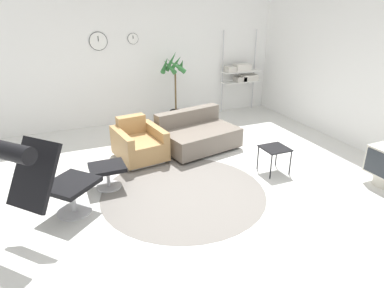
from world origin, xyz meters
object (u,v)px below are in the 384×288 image
at_px(lounge_chair, 45,175).
at_px(ottoman, 107,171).
at_px(couch_low, 197,135).
at_px(side_table, 275,150).
at_px(shelf_unit, 242,74).
at_px(potted_plant, 175,90).
at_px(armchair_red, 139,145).

xyz_separation_m(lounge_chair, ottoman, (0.79, 0.71, -0.43)).
bearing_deg(couch_low, side_table, 105.99).
relative_size(ottoman, side_table, 1.19).
distance_m(ottoman, couch_low, 1.97).
xyz_separation_m(ottoman, shelf_unit, (3.72, 2.60, 0.67)).
bearing_deg(side_table, ottoman, 168.21).
relative_size(potted_plant, shelf_unit, 0.81).
height_order(lounge_chair, potted_plant, potted_plant).
bearing_deg(lounge_chair, ottoman, 90.00).
relative_size(lounge_chair, potted_plant, 0.77).
bearing_deg(armchair_red, shelf_unit, -157.40).
bearing_deg(ottoman, shelf_unit, 34.92).
xyz_separation_m(ottoman, couch_low, (1.78, 0.84, -0.02)).
relative_size(lounge_chair, ottoman, 2.42).
bearing_deg(ottoman, side_table, -11.79).
distance_m(side_table, shelf_unit, 3.39).
bearing_deg(shelf_unit, ottoman, -145.08).
relative_size(couch_low, side_table, 3.58).
distance_m(lounge_chair, shelf_unit, 5.59).
height_order(couch_low, shelf_unit, shelf_unit).
relative_size(armchair_red, side_table, 2.30).
distance_m(lounge_chair, ottoman, 1.14).
bearing_deg(couch_low, shelf_unit, -149.69).
xyz_separation_m(couch_low, potted_plant, (0.11, 1.47, 0.52)).
height_order(side_table, potted_plant, potted_plant).
xyz_separation_m(potted_plant, shelf_unit, (1.83, 0.29, 0.16)).
height_order(lounge_chair, couch_low, lounge_chair).
bearing_deg(potted_plant, lounge_chair, -131.60).
xyz_separation_m(lounge_chair, armchair_red, (1.46, 1.51, -0.43)).
xyz_separation_m(couch_low, side_table, (0.72, -1.36, 0.12)).
distance_m(couch_low, side_table, 1.55).
bearing_deg(side_table, couch_low, 117.87).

